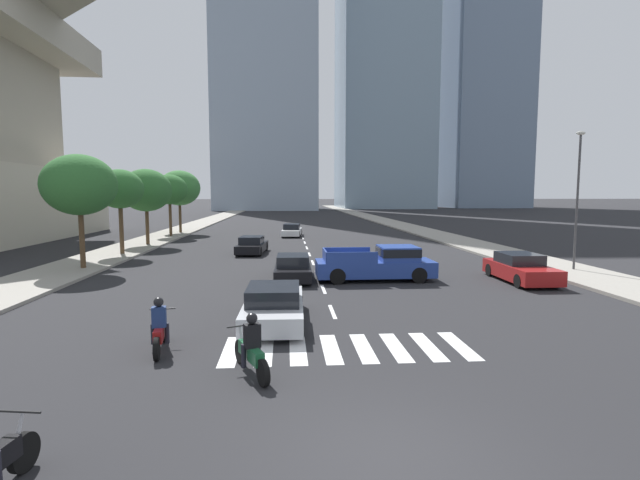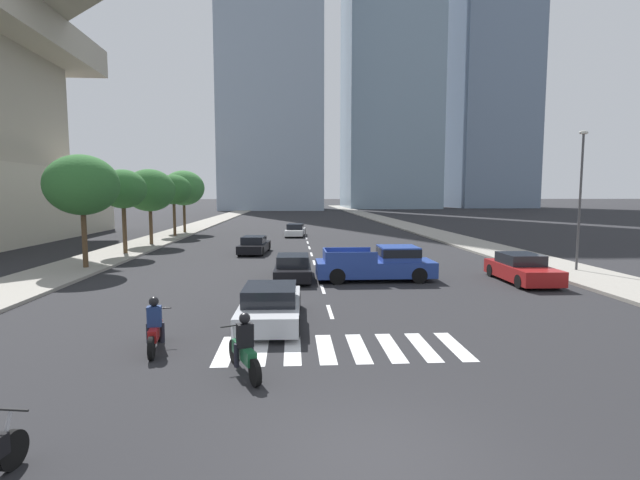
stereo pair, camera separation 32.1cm
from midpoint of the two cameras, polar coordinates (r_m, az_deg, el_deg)
The scene contains 20 objects.
ground_plane at distance 8.24m, azimuth 7.55°, elevation -25.12°, with size 800.00×800.00×0.00m, color #232326.
sidewalk_east at distance 40.13m, azimuth 17.95°, elevation -0.53°, with size 4.00×260.00×0.15m, color gray.
sidewalk_west at distance 39.09m, azimuth -22.35°, elevation -0.84°, with size 4.00×260.00×0.15m, color gray.
crosswalk_near at distance 13.05m, azimuth 2.63°, elevation -13.15°, with size 6.75×2.46×0.01m.
lane_divider_center at distance 40.51m, azimuth -2.12°, elevation -0.31°, with size 0.14×50.00×0.01m.
motorcycle_trailing at distance 13.44m, azimuth -19.75°, elevation -10.34°, with size 0.70×2.14×1.49m.
motorcycle_third at distance 11.25m, azimuth -9.30°, elevation -13.22°, with size 1.11×2.05×1.49m.
pickup_truck at distance 22.95m, azimuth 7.05°, elevation -2.90°, with size 5.73×2.14×1.67m.
sedan_silver_0 at distance 15.37m, azimuth -6.30°, elevation -8.02°, with size 2.02×4.77×1.27m.
sedan_black_1 at distance 33.32m, azimuth -8.63°, elevation -0.68°, with size 2.14×4.54×1.24m.
sedan_black_2 at distance 23.05m, azimuth -3.75°, elevation -3.44°, with size 1.85×4.54×1.24m.
sedan_white_3 at distance 46.59m, azimuth -3.67°, elevation 1.17°, with size 2.18×4.85×1.26m.
sedan_red_4 at distance 24.37m, azimuth 23.09°, elevation -3.26°, with size 1.99×4.57×1.35m.
street_lamp_east at distance 28.39m, azimuth 28.85°, elevation 5.41°, with size 0.50×0.24×7.38m.
street_tree_nearest at distance 28.64m, azimuth -27.79°, elevation 6.00°, with size 3.89×3.89×6.22m.
street_tree_second at distance 34.41m, azimuth -23.66°, elevation 5.73°, with size 3.12×3.12×5.74m.
street_tree_third at distance 40.08m, azimuth -20.83°, elevation 5.72°, with size 4.01×4.01×6.08m.
street_tree_fourth at distance 47.44m, azimuth -18.21°, elevation 5.90°, with size 3.40×3.40×5.96m.
street_tree_fifth at distance 51.55m, azimuth -17.09°, elevation 6.13°, with size 4.34×4.34×6.56m.
office_tower_right_skyline at distance 166.05m, azimuth 19.44°, elevation 20.71°, with size 23.23×25.31×104.95m.
Camera 1 is at (-1.66, -6.91, 4.21)m, focal length 26.02 mm.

